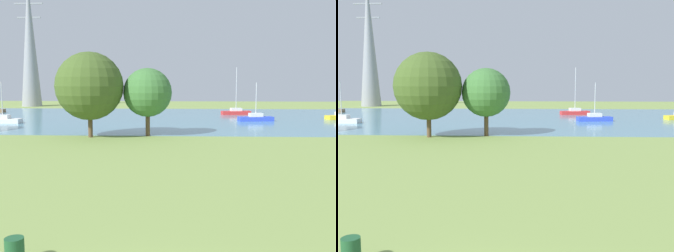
# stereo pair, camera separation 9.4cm
# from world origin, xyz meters

# --- Properties ---
(ground_plane) EXTENTS (160.00, 160.00, 0.00)m
(ground_plane) POSITION_xyz_m (0.00, 22.00, 0.00)
(ground_plane) COLOR #7F994C
(litter_bin) EXTENTS (0.56, 0.56, 0.80)m
(litter_bin) POSITION_xyz_m (-3.96, 2.47, 0.40)
(litter_bin) COLOR #1E512D
(litter_bin) RESTS_ON ground
(water_surface) EXTENTS (140.00, 40.00, 0.02)m
(water_surface) POSITION_xyz_m (0.00, 50.00, 0.01)
(water_surface) COLOR #558CA2
(water_surface) RESTS_ON ground
(sailboat_red) EXTENTS (5.00, 2.37, 7.78)m
(sailboat_red) POSITION_xyz_m (9.29, 56.39, 0.47)
(sailboat_red) COLOR red
(sailboat_red) RESTS_ON water_surface
(sailboat_white) EXTENTS (4.83, 1.61, 5.42)m
(sailboat_white) POSITION_xyz_m (-23.07, 41.15, 0.45)
(sailboat_white) COLOR white
(sailboat_white) RESTS_ON water_surface
(sailboat_blue) EXTENTS (4.98, 2.23, 5.31)m
(sailboat_blue) POSITION_xyz_m (10.67, 45.67, 0.45)
(sailboat_blue) COLOR blue
(sailboat_blue) RESTS_ON water_surface
(tree_west_near) EXTENTS (6.61, 6.61, 8.30)m
(tree_west_near) POSITION_xyz_m (-8.32, 28.88, 4.99)
(tree_west_near) COLOR brown
(tree_west_near) RESTS_ON ground
(tree_west_far) EXTENTS (4.85, 4.85, 6.78)m
(tree_west_far) POSITION_xyz_m (-2.80, 30.07, 4.34)
(tree_west_far) COLOR brown
(tree_west_far) RESTS_ON ground
(electricity_pylon) EXTENTS (6.40, 4.40, 28.28)m
(electricity_pylon) POSITION_xyz_m (-33.89, 77.49, 14.16)
(electricity_pylon) COLOR gray
(electricity_pylon) RESTS_ON ground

